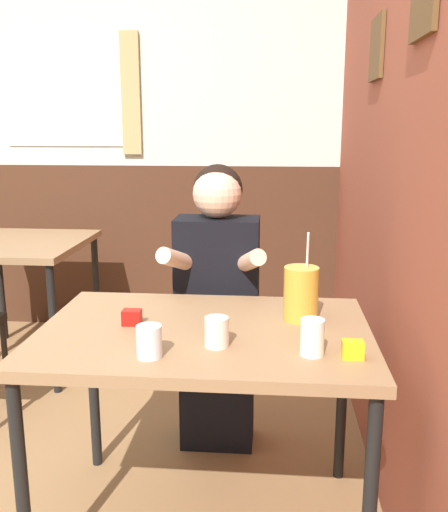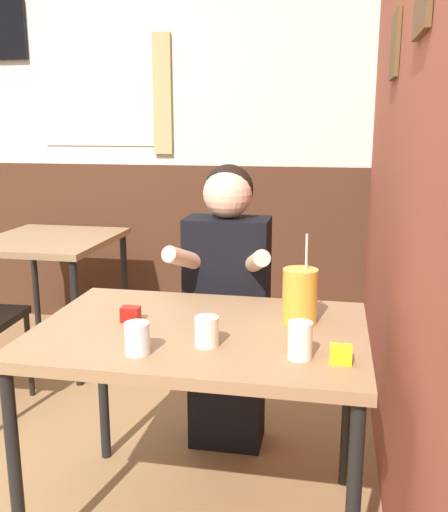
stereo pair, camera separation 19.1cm
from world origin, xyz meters
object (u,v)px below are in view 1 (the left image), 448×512
(main_table, at_px, (205,348))
(person_seated, at_px, (217,304))
(background_table, at_px, (20,256))
(cocktail_pitcher, at_px, (301,294))

(main_table, bearing_deg, person_seated, 91.32)
(background_table, bearing_deg, cocktail_pitcher, -38.04)
(main_table, bearing_deg, cocktail_pitcher, 20.63)
(background_table, distance_m, person_seated, 1.41)
(person_seated, bearing_deg, cocktail_pitcher, -53.25)
(background_table, xyz_separation_m, person_seated, (1.19, -0.75, -0.01))
(main_table, distance_m, cocktail_pitcher, 0.37)
(main_table, bearing_deg, background_table, 132.81)
(main_table, height_order, cocktail_pitcher, cocktail_pitcher)
(main_table, height_order, person_seated, person_seated)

